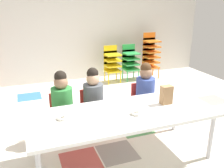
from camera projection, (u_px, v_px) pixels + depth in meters
The scene contains 14 objects.
ground_plane at pixel (106, 135), 3.28m from camera, with size 6.63×5.21×0.02m.
back_wall at pixel (65, 26), 5.20m from camera, with size 6.63×0.10×2.41m, color beige.
craft_table at pixel (123, 116), 2.62m from camera, with size 2.01×0.81×0.57m.
seated_child_near_camera at pixel (62, 100), 2.99m from camera, with size 0.32×0.31×0.92m.
seated_child_middle_seat at pixel (93, 95), 3.13m from camera, with size 0.33×0.33×0.92m.
seated_child_far_right at pixel (145, 88), 3.37m from camera, with size 0.32×0.31×0.92m.
kid_chair_yellow_stack at pixel (112, 62), 5.31m from camera, with size 0.32×0.30×0.80m.
kid_chair_green_stack at pixel (130, 60), 5.45m from camera, with size 0.32×0.30×0.80m.
kid_chair_orange_stack at pixel (151, 53), 5.58m from camera, with size 0.32×0.30×1.04m.
paper_bag_brown at pixel (166, 95), 2.80m from camera, with size 0.13×0.09×0.22m, color #9E754C.
paper_plate_near_edge at pixel (62, 119), 2.45m from camera, with size 0.18×0.18×0.01m, color white.
paper_plate_center_table at pixel (147, 117), 2.50m from camera, with size 0.18×0.18×0.01m, color white.
donut_powdered_on_plate at pixel (62, 118), 2.44m from camera, with size 0.12×0.12×0.03m, color white.
donut_powdered_loose at pixel (136, 113), 2.56m from camera, with size 0.12×0.12×0.03m, color white.
Camera 1 is at (-0.92, -2.74, 1.70)m, focal length 38.78 mm.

